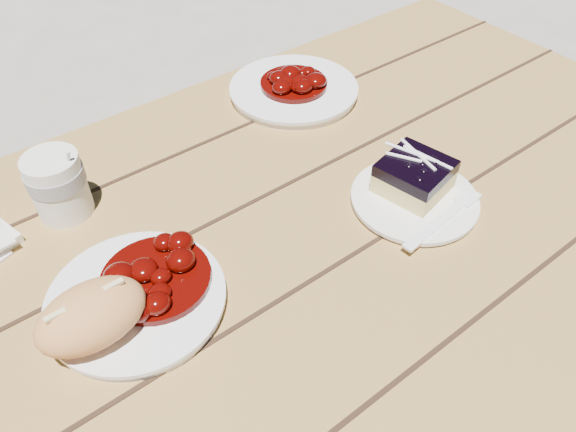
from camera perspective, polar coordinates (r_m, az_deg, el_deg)
picnic_table at (r=0.81m, az=-16.90°, el=-18.78°), size 2.00×1.55×0.75m
main_plate at (r=0.69m, az=-15.09°, el=-8.31°), size 0.20×0.20×0.02m
goulash_stew at (r=0.67m, az=-13.48°, el=-5.35°), size 0.13×0.13×0.04m
bread_roll at (r=0.64m, az=-19.35°, el=-9.53°), size 0.12×0.08×0.06m
dessert_plate at (r=0.80m, az=12.69°, el=1.58°), size 0.17×0.17×0.01m
blueberry_cake at (r=0.80m, az=12.72°, el=4.01°), size 0.10×0.10×0.05m
fork_dessert at (r=0.76m, az=14.75°, el=-0.84°), size 0.16×0.04×0.00m
coffee_cup at (r=0.80m, az=-22.30°, el=2.87°), size 0.07×0.07×0.09m
second_plate at (r=1.01m, az=0.58°, el=12.63°), size 0.22×0.22×0.02m
second_stew at (r=0.99m, az=0.60°, el=14.05°), size 0.12×0.12×0.04m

